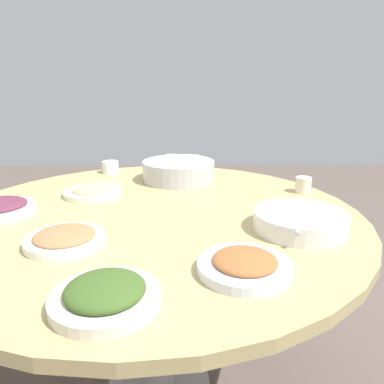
{
  "coord_description": "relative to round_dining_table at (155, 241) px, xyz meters",
  "views": [
    {
      "loc": [
        0.11,
        -1.16,
        1.17
      ],
      "look_at": [
        0.13,
        0.06,
        0.79
      ],
      "focal_mm": 34.2,
      "sensor_mm": 36.0,
      "label": 1
    }
  ],
  "objects": [
    {
      "name": "tea_cup_near",
      "position": [
        -0.25,
        0.55,
        0.14
      ],
      "size": [
        0.08,
        0.08,
        0.06
      ],
      "primitive_type": "cylinder",
      "color": "white",
      "rests_on": "round_dining_table"
    },
    {
      "name": "dish_noodles",
      "position": [
        -0.25,
        0.19,
        0.12
      ],
      "size": [
        0.22,
        0.22,
        0.04
      ],
      "color": "silver",
      "rests_on": "round_dining_table"
    },
    {
      "name": "round_dining_table",
      "position": [
        0.0,
        0.0,
        0.0
      ],
      "size": [
        1.39,
        1.39,
        0.74
      ],
      "color": "#99999E",
      "rests_on": "ground"
    },
    {
      "name": "soup_bowl",
      "position": [
        0.45,
        -0.16,
        0.14
      ],
      "size": [
        0.27,
        0.29,
        0.06
      ],
      "color": "silver",
      "rests_on": "round_dining_table"
    },
    {
      "name": "dish_stirfry",
      "position": [
        0.24,
        -0.41,
        0.13
      ],
      "size": [
        0.22,
        0.22,
        0.05
      ],
      "color": "silver",
      "rests_on": "round_dining_table"
    },
    {
      "name": "dish_eggplant",
      "position": [
        -0.51,
        -0.01,
        0.13
      ],
      "size": [
        0.22,
        0.22,
        0.05
      ],
      "color": "silver",
      "rests_on": "round_dining_table"
    },
    {
      "name": "tea_cup_far",
      "position": [
        0.57,
        0.21,
        0.14
      ],
      "size": [
        0.06,
        0.06,
        0.06
      ],
      "primitive_type": "cylinder",
      "color": "beige",
      "rests_on": "round_dining_table"
    },
    {
      "name": "dish_greens",
      "position": [
        -0.05,
        -0.54,
        0.13
      ],
      "size": [
        0.22,
        0.22,
        0.05
      ],
      "color": "silver",
      "rests_on": "round_dining_table"
    },
    {
      "name": "rice_bowl",
      "position": [
        0.08,
        0.41,
        0.15
      ],
      "size": [
        0.32,
        0.32,
        0.1
      ],
      "color": "#B2B5BA",
      "rests_on": "round_dining_table"
    },
    {
      "name": "dish_tofu_braise",
      "position": [
        -0.22,
        -0.26,
        0.13
      ],
      "size": [
        0.21,
        0.21,
        0.04
      ],
      "color": "white",
      "rests_on": "round_dining_table"
    }
  ]
}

